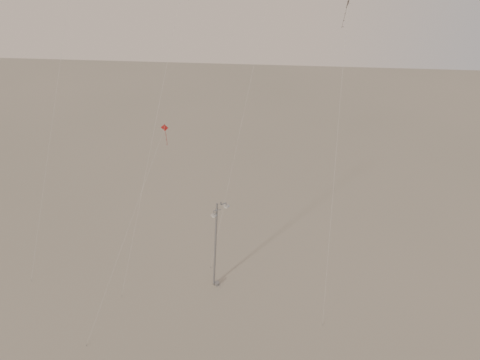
{
  "coord_description": "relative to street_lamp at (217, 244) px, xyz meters",
  "views": [
    {
      "loc": [
        5.36,
        -19.44,
        26.13
      ],
      "look_at": [
        2.95,
        5.0,
        10.84
      ],
      "focal_mm": 28.0,
      "sensor_mm": 36.0,
      "label": 1
    }
  ],
  "objects": [
    {
      "name": "kite_1",
      "position": [
        -3.7,
        4.21,
        14.45
      ],
      "size": [
        6.15,
        8.41,
        25.03
      ],
      "rotation": [
        0.0,
        0.0,
        -0.45
      ],
      "color": "#2A2423",
      "rests_on": "ground"
    },
    {
      "name": "kite_3",
      "position": [
        -5.63,
        1.66,
        5.63
      ],
      "size": [
        4.98,
        11.41,
        13.91
      ],
      "rotation": [
        0.0,
        0.0,
        0.0
      ],
      "color": "maroon",
      "rests_on": "ground"
    },
    {
      "name": "kite_4",
      "position": [
        9.51,
        6.77,
        12.45
      ],
      "size": [
        0.71,
        13.53,
        22.84
      ],
      "rotation": [
        0.0,
        0.0,
        1.83
      ],
      "color": "#2A2423",
      "rests_on": "ground"
    },
    {
      "name": "street_lamp",
      "position": [
        0.0,
        0.0,
        0.0
      ],
      "size": [
        1.63,
        1.09,
        9.24
      ],
      "color": "#95979D",
      "rests_on": "ground"
    },
    {
      "name": "ground",
      "position": [
        -1.05,
        -4.15,
        -4.93
      ],
      "size": [
        160.0,
        160.0,
        0.0
      ],
      "primitive_type": "plane",
      "color": "#9D9382",
      "rests_on": "ground"
    }
  ]
}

